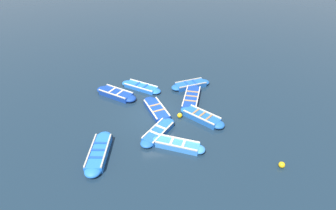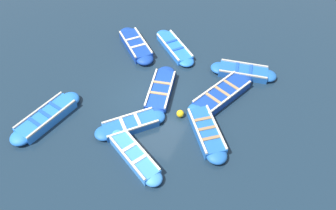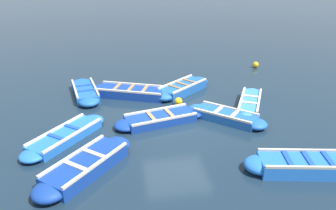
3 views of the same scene
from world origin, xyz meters
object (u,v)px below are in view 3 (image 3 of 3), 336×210
boat_alongside (307,165)px  buoy_yellow_far (178,101)px  boat_near_quay (85,92)px  boat_far_corner (65,136)px  boat_end_of_row (183,88)px  boat_broadside (86,166)px  boat_outer_right (250,104)px  buoy_orange_near (256,65)px  buoy_white_drifting (52,178)px  boat_outer_left (226,116)px  boat_centre (131,92)px  boat_drifting (160,119)px

boat_alongside → buoy_yellow_far: 5.83m
boat_alongside → boat_near_quay: (-6.56, 6.91, -0.02)m
boat_alongside → boat_far_corner: bearing=156.9°
boat_end_of_row → boat_near_quay: bearing=175.6°
boat_end_of_row → boat_broadside: 6.82m
boat_outer_right → buoy_yellow_far: (-2.81, 0.74, -0.02)m
buoy_orange_near → buoy_yellow_far: bearing=-140.2°
boat_outer_right → buoy_white_drifting: bearing=-152.0°
boat_alongside → boat_near_quay: bearing=133.5°
buoy_orange_near → buoy_white_drifting: same height
boat_far_corner → boat_end_of_row: bearing=37.2°
boat_outer_right → boat_far_corner: size_ratio=0.99×
boat_far_corner → boat_near_quay: boat_near_quay is taller
boat_outer_left → boat_centre: size_ratio=0.71×
boat_end_of_row → boat_broadside: boat_broadside is taller
boat_broadside → boat_near_quay: boat_broadside is taller
boat_alongside → buoy_orange_near: (2.58, 9.56, -0.04)m
boat_end_of_row → buoy_yellow_far: bearing=-108.7°
boat_outer_left → boat_centre: (-3.36, 2.96, 0.03)m
boat_drifting → buoy_yellow_far: bearing=56.2°
buoy_white_drifting → boat_near_quay: bearing=85.6°
buoy_yellow_far → buoy_white_drifting: (-4.36, -4.56, 0.00)m
buoy_orange_near → buoy_yellow_far: 6.85m
boat_outer_right → boat_centre: 5.12m
boat_outer_right → boat_near_quay: size_ratio=0.95×
boat_end_of_row → boat_drifting: (-1.43, -2.83, -0.05)m
boat_outer_right → buoy_yellow_far: bearing=165.2°
boat_outer_left → buoy_yellow_far: size_ratio=8.64×
buoy_white_drifting → boat_alongside: bearing=-5.1°
boat_outer_left → boat_end_of_row: bearing=108.1°
boat_outer_left → buoy_orange_near: (3.79, 6.06, 0.00)m
buoy_orange_near → boat_outer_right: bearing=-115.6°
boat_alongside → buoy_white_drifting: boat_alongside is taller
boat_outer_left → boat_near_quay: boat_near_quay is taller
boat_outer_left → buoy_orange_near: bearing=57.9°
boat_far_corner → boat_alongside: (6.96, -2.97, 0.06)m
boat_alongside → boat_centre: 7.92m
boat_outer_left → buoy_yellow_far: 2.23m
boat_far_corner → boat_centre: 4.24m
boat_far_corner → boat_drifting: bearing=13.2°
boat_broadside → buoy_yellow_far: boat_broadside is taller
buoy_yellow_far → buoy_white_drifting: buoy_white_drifting is taller
boat_outer_right → boat_near_quay: 7.13m
boat_alongside → buoy_orange_near: boat_alongside is taller
boat_outer_right → boat_drifting: boat_outer_right is taller
boat_centre → buoy_orange_near: (7.15, 3.10, -0.02)m
boat_broadside → boat_centre: 5.68m
boat_broadside → boat_drifting: bearing=47.2°
boat_outer_left → boat_drifting: boat_outer_left is taller
boat_far_corner → boat_drifting: 3.41m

